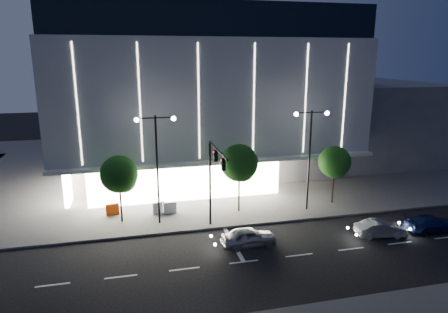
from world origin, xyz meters
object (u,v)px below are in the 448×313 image
at_px(street_lamp_east, 310,145).
at_px(barrier_b, 159,208).
at_px(street_lamp_west, 157,154).
at_px(tree_mid, 239,165).
at_px(car_third, 431,223).
at_px(tree_left, 119,176).
at_px(barrier_a, 113,209).
at_px(car_lead, 249,237).
at_px(traffic_mast, 214,171).
at_px(barrier_d, 170,208).
at_px(tree_right, 335,164).
at_px(car_second, 380,229).

bearing_deg(street_lamp_east, barrier_b, 170.77).
bearing_deg(street_lamp_east, street_lamp_west, 180.00).
height_order(tree_mid, car_third, tree_mid).
relative_size(tree_left, tree_mid, 0.93).
height_order(tree_left, car_third, tree_left).
relative_size(tree_left, barrier_a, 5.20).
height_order(car_third, barrier_a, car_third).
xyz_separation_m(street_lamp_east, car_third, (7.70, -6.22, -5.32)).
relative_size(tree_left, car_lead, 1.41).
xyz_separation_m(traffic_mast, barrier_d, (-2.94, 4.51, -4.38)).
bearing_deg(barrier_d, car_lead, -56.94).
relative_size(street_lamp_west, barrier_b, 8.18).
height_order(tree_right, car_lead, tree_right).
height_order(traffic_mast, barrier_a, traffic_mast).
bearing_deg(car_second, barrier_b, 70.28).
bearing_deg(car_second, car_third, -83.56).
bearing_deg(street_lamp_west, car_second, -20.76).
relative_size(street_lamp_east, barrier_d, 8.18).
distance_m(street_lamp_east, car_second, 8.75).
height_order(tree_left, car_lead, tree_left).
xyz_separation_m(car_third, barrier_b, (-20.61, 8.32, 0.02)).
xyz_separation_m(traffic_mast, street_lamp_east, (9.00, 2.66, 0.93)).
xyz_separation_m(tree_mid, car_second, (9.20, -7.17, -3.70)).
relative_size(street_lamp_east, barrier_b, 8.18).
distance_m(street_lamp_west, barrier_d, 5.72).
bearing_deg(street_lamp_west, barrier_a, 145.64).
relative_size(street_lamp_west, tree_mid, 1.46).
height_order(car_second, barrier_a, car_second).
relative_size(barrier_a, barrier_b, 1.00).
bearing_deg(tree_left, street_lamp_west, -18.94).
relative_size(tree_right, car_lead, 1.36).
relative_size(car_lead, car_second, 1.06).
bearing_deg(tree_left, barrier_b, 19.41).
bearing_deg(tree_mid, street_lamp_east, -9.69).
height_order(street_lamp_east, car_second, street_lamp_east).
bearing_deg(street_lamp_west, tree_mid, 8.26).
distance_m(car_lead, car_second, 10.26).
bearing_deg(barrier_b, tree_left, -177.67).
bearing_deg(barrier_b, barrier_d, -31.30).
bearing_deg(street_lamp_east, car_second, -62.34).
distance_m(traffic_mast, car_lead, 5.47).
distance_m(traffic_mast, tree_mid, 4.82).
relative_size(street_lamp_west, car_lead, 2.22).
relative_size(traffic_mast, barrier_b, 6.43).
bearing_deg(street_lamp_east, traffic_mast, -163.52).
bearing_deg(street_lamp_west, barrier_d, 60.20).
relative_size(tree_mid, tree_right, 1.12).
relative_size(traffic_mast, car_second, 1.85).
xyz_separation_m(street_lamp_west, tree_left, (-2.97, 1.02, -1.92)).
bearing_deg(tree_right, barrier_d, 176.82).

